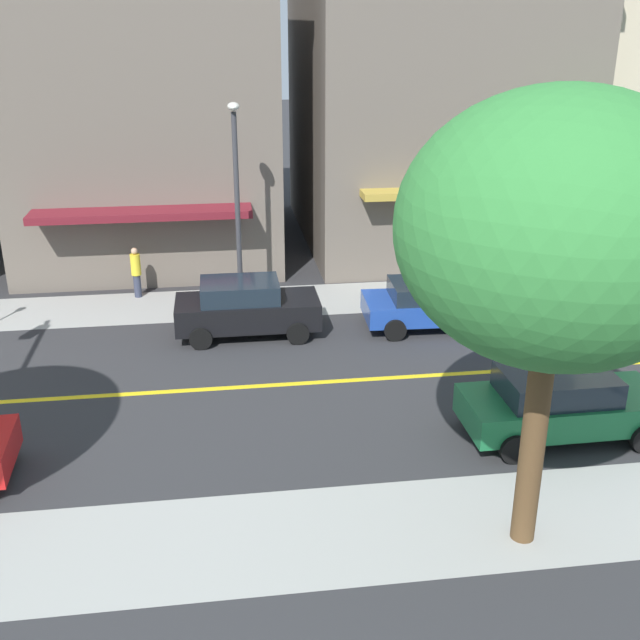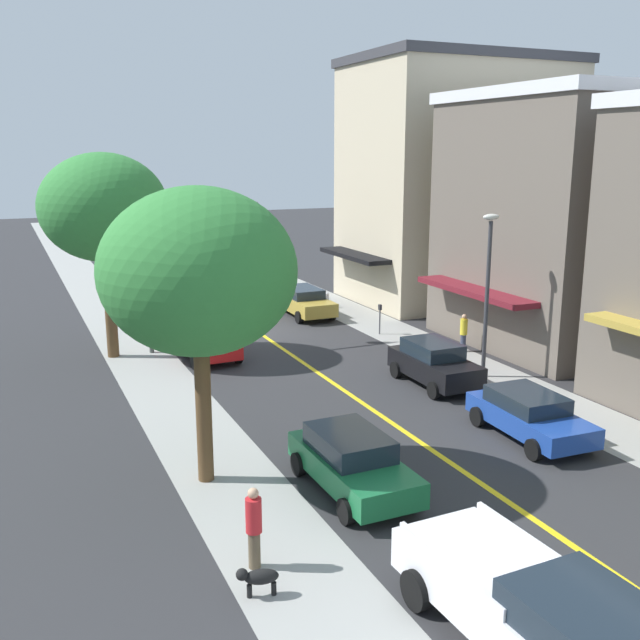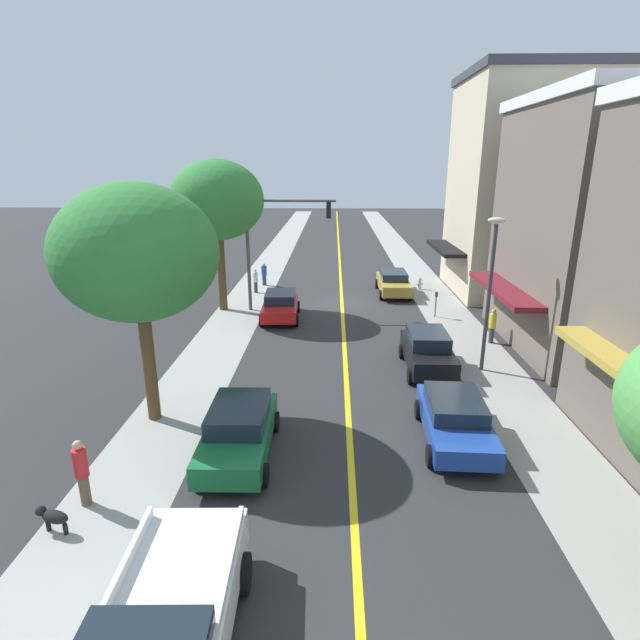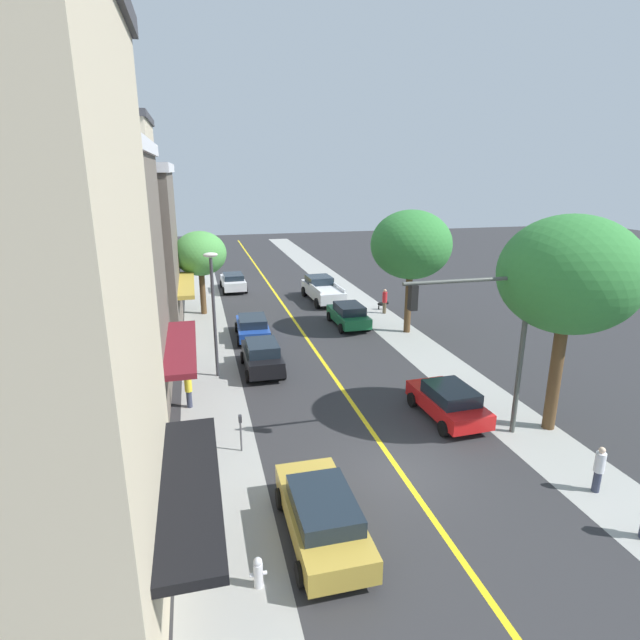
% 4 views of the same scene
% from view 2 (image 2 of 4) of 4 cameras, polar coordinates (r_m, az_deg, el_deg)
% --- Properties ---
extents(ground_plane, '(140.00, 140.00, 0.00)m').
position_cam_2_polar(ground_plane, '(35.39, -4.91, -0.95)').
color(ground_plane, '#2D2D30').
extents(sidewalk_left, '(2.87, 126.00, 0.01)m').
position_cam_2_polar(sidewalk_left, '(37.74, 3.83, -0.03)').
color(sidewalk_left, '#9E9E99').
rests_on(sidewalk_left, ground).
extents(sidewalk_right, '(2.87, 126.00, 0.01)m').
position_cam_2_polar(sidewalk_right, '(33.97, -14.63, -1.94)').
color(sidewalk_right, '#9E9E99').
rests_on(sidewalk_right, ground).
extents(road_centerline_stripe, '(0.20, 126.00, 0.00)m').
position_cam_2_polar(road_centerline_stripe, '(35.39, -4.91, -0.95)').
color(road_centerline_stripe, yellow).
rests_on(road_centerline_stripe, ground).
extents(tan_rowhouse, '(13.33, 8.54, 13.79)m').
position_cam_2_polar(tan_rowhouse, '(43.54, 10.65, 10.72)').
color(tan_rowhouse, beige).
rests_on(tan_rowhouse, ground).
extents(brick_apartment_block, '(12.53, 9.59, 11.22)m').
position_cam_2_polar(brick_apartment_block, '(35.32, 20.48, 7.50)').
color(brick_apartment_block, '#665B51').
rests_on(brick_apartment_block, ground).
extents(street_tree_left_near, '(5.24, 5.24, 8.59)m').
position_cam_2_polar(street_tree_left_near, '(31.29, -16.71, 8.45)').
color(street_tree_left_near, brown).
rests_on(street_tree_left_near, ground).
extents(street_tree_left_far, '(5.03, 5.03, 7.82)m').
position_cam_2_polar(street_tree_left_far, '(18.46, -9.58, 3.74)').
color(street_tree_left_far, brown).
rests_on(street_tree_left_far, ground).
extents(fire_hydrant, '(0.44, 0.24, 0.86)m').
position_cam_2_polar(fire_hydrant, '(40.71, 0.55, 1.59)').
color(fire_hydrant, silver).
rests_on(fire_hydrant, ground).
extents(parking_meter, '(0.12, 0.18, 1.46)m').
position_cam_2_polar(parking_meter, '(34.77, 4.75, 0.41)').
color(parking_meter, '#4C4C51').
rests_on(parking_meter, ground).
extents(traffic_light_mast, '(5.13, 0.32, 6.80)m').
position_cam_2_polar(traffic_light_mast, '(31.97, -10.89, 5.60)').
color(traffic_light_mast, '#474C47').
rests_on(traffic_light_mast, ground).
extents(street_lamp, '(0.70, 0.36, 6.34)m').
position_cam_2_polar(street_lamp, '(28.22, 13.12, 3.27)').
color(street_lamp, '#38383D').
rests_on(street_lamp, ground).
extents(red_sedan_right_curb, '(2.22, 4.23, 1.48)m').
position_cam_2_polar(red_sedan_right_curb, '(31.17, -9.02, -1.55)').
color(red_sedan_right_curb, red).
rests_on(red_sedan_right_curb, ground).
extents(gold_sedan_left_curb, '(2.10, 4.78, 1.49)m').
position_cam_2_polar(gold_sedan_left_curb, '(38.68, -1.32, 1.51)').
color(gold_sedan_left_curb, '#B29338').
rests_on(gold_sedan_left_curb, ground).
extents(green_sedan_right_curb, '(2.10, 4.42, 1.54)m').
position_cam_2_polar(green_sedan_right_curb, '(19.06, 2.55, -11.07)').
color(green_sedan_right_curb, '#196638').
rests_on(green_sedan_right_curb, ground).
extents(blue_sedan_left_curb, '(2.22, 4.36, 1.41)m').
position_cam_2_polar(blue_sedan_left_curb, '(23.26, 16.19, -7.15)').
color(blue_sedan_left_curb, '#1E429E').
rests_on(blue_sedan_left_curb, ground).
extents(black_sedan_left_curb, '(2.00, 4.13, 1.65)m').
position_cam_2_polar(black_sedan_left_curb, '(27.56, 9.00, -3.36)').
color(black_sedan_left_curb, black).
rests_on(black_sedan_left_curb, ground).
extents(white_pickup_truck, '(2.51, 6.07, 1.82)m').
position_cam_2_polar(white_pickup_truck, '(13.79, 17.09, -21.46)').
color(white_pickup_truck, silver).
rests_on(white_pickup_truck, ground).
extents(pedestrian_white_shirt, '(0.32, 0.32, 1.62)m').
position_cam_2_polar(pedestrian_white_shirt, '(36.26, -14.92, 0.38)').
color(pedestrian_white_shirt, '#33384C').
rests_on(pedestrian_white_shirt, ground).
extents(pedestrian_blue_shirt, '(0.39, 0.39, 1.59)m').
position_cam_2_polar(pedestrian_blue_shirt, '(38.41, -15.03, 1.04)').
color(pedestrian_blue_shirt, '#33384C').
rests_on(pedestrian_blue_shirt, ground).
extents(pedestrian_red_shirt, '(0.35, 0.35, 1.83)m').
position_cam_2_polar(pedestrian_red_shirt, '(15.80, -5.24, -15.86)').
color(pedestrian_red_shirt, brown).
rests_on(pedestrian_red_shirt, ground).
extents(pedestrian_yellow_shirt, '(0.32, 0.32, 1.69)m').
position_cam_2_polar(pedestrian_yellow_shirt, '(32.29, 11.27, -0.91)').
color(pedestrian_yellow_shirt, '#33384C').
rests_on(pedestrian_yellow_shirt, ground).
extents(small_dog, '(0.87, 0.46, 0.64)m').
position_cam_2_polar(small_dog, '(15.19, -4.91, -19.58)').
color(small_dog, black).
rests_on(small_dog, ground).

